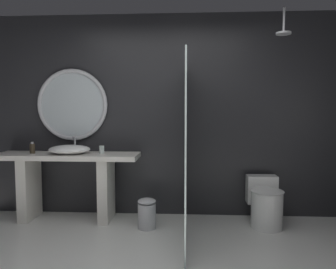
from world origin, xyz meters
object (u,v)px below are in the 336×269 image
Objects in this scene: waste_bin at (147,213)px; toilet at (265,203)px; rain_shower_head at (284,30)px; vessel_sink at (70,149)px; tumbler_cup at (102,150)px; soap_dispenser at (32,148)px; round_wall_mirror at (72,105)px.

toilet is at bearing 6.98° from waste_bin.
rain_shower_head reaches higher than toilet.
vessel_sink reaches higher than tumbler_cup.
vessel_sink reaches higher than soap_dispenser.
tumbler_cup is 0.17× the size of toilet.
tumbler_cup is 0.28× the size of waste_bin.
round_wall_mirror is 1.64× the size of toilet.
rain_shower_head is (2.12, -0.23, 1.37)m from tumbler_cup.
vessel_sink is at bearing -172.17° from tumbler_cup.
rain_shower_head is 2.58m from waste_bin.
waste_bin is (-1.40, -0.17, -0.09)m from toilet.
vessel_sink is 0.90× the size of toilet.
vessel_sink is 2.87m from rain_shower_head.
vessel_sink is at bearing 178.36° from toilet.
tumbler_cup is 0.11× the size of round_wall_mirror.
round_wall_mirror is at bearing 156.35° from tumbler_cup.
vessel_sink is 2.47m from toilet.
vessel_sink is 1.45× the size of waste_bin.
rain_shower_head reaches higher than soap_dispenser.
round_wall_mirror reaches higher than toilet.
soap_dispenser is 0.41× the size of waste_bin.
tumbler_cup is at bearing -23.65° from round_wall_mirror.
round_wall_mirror is at bearing 27.65° from soap_dispenser.
vessel_sink is at bearing 176.02° from rain_shower_head.
tumbler_cup is 2.54m from rain_shower_head.
rain_shower_head is (2.56, -0.42, 0.81)m from round_wall_mirror.
tumbler_cup reaches higher than toilet.
soap_dispenser is 0.15× the size of round_wall_mirror.
soap_dispenser is 3.29m from rain_shower_head.
round_wall_mirror reaches higher than soap_dispenser.
round_wall_mirror reaches higher than tumbler_cup.
tumbler_cup is 2.09m from toilet.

